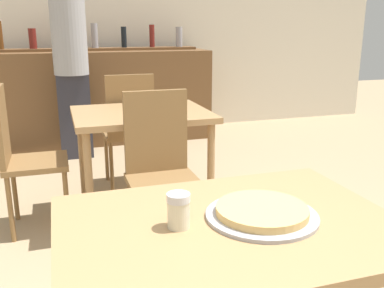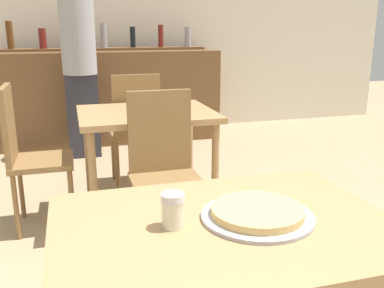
{
  "view_description": "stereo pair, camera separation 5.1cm",
  "coord_description": "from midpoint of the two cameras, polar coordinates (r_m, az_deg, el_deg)",
  "views": [
    {
      "loc": [
        -0.48,
        -1.11,
        1.32
      ],
      "look_at": [
        0.05,
        0.55,
        0.84
      ],
      "focal_mm": 40.0,
      "sensor_mm": 36.0,
      "label": 1
    },
    {
      "loc": [
        -0.43,
        -1.12,
        1.32
      ],
      "look_at": [
        0.05,
        0.55,
        0.84
      ],
      "focal_mm": 40.0,
      "sensor_mm": 36.0,
      "label": 2
    }
  ],
  "objects": [
    {
      "name": "pizza_tray",
      "position": [
        1.37,
        9.72,
        -9.05
      ],
      "size": [
        0.35,
        0.35,
        0.04
      ],
      "color": "#A3A3A8",
      "rests_on": "dining_table_near"
    },
    {
      "name": "dining_table_far",
      "position": [
        3.0,
        -5.57,
        2.54
      ],
      "size": [
        0.92,
        0.75,
        0.76
      ],
      "color": "#A87F51",
      "rests_on": "ground_plane"
    },
    {
      "name": "bar_counter",
      "position": [
        5.15,
        -10.87,
        6.2
      ],
      "size": [
        2.6,
        0.56,
        1.06
      ],
      "color": "brown",
      "rests_on": "ground_plane"
    },
    {
      "name": "chair_far_side_left",
      "position": [
        2.99,
        -20.68,
        -0.61
      ],
      "size": [
        0.4,
        0.4,
        0.97
      ],
      "rotation": [
        0.0,
        0.0,
        1.57
      ],
      "color": "olive",
      "rests_on": "ground_plane"
    },
    {
      "name": "chair_far_side_back",
      "position": [
        3.54,
        -7.14,
        2.65
      ],
      "size": [
        0.4,
        0.4,
        0.97
      ],
      "rotation": [
        0.0,
        0.0,
        3.14
      ],
      "color": "olive",
      "rests_on": "ground_plane"
    },
    {
      "name": "person_standing",
      "position": [
        4.5,
        -14.45,
        10.56
      ],
      "size": [
        0.34,
        0.34,
        1.8
      ],
      "color": "#2D2D38",
      "rests_on": "ground_plane"
    },
    {
      "name": "dining_table_near",
      "position": [
        1.38,
        5.37,
        -13.66
      ],
      "size": [
        1.05,
        0.75,
        0.74
      ],
      "color": "#A87F51",
      "rests_on": "ground_plane"
    },
    {
      "name": "cheese_shaker",
      "position": [
        1.28,
        -1.41,
        -8.81
      ],
      "size": [
        0.07,
        0.07,
        0.11
      ],
      "color": "beige",
      "rests_on": "dining_table_near"
    },
    {
      "name": "bar_back_shelf",
      "position": [
        5.23,
        -11.62,
        12.88
      ],
      "size": [
        2.39,
        0.24,
        0.33
      ],
      "color": "brown",
      "rests_on": "bar_counter"
    },
    {
      "name": "chair_far_side_front",
      "position": [
        2.51,
        -3.22,
        -2.54
      ],
      "size": [
        0.4,
        0.4,
        0.97
      ],
      "color": "olive",
      "rests_on": "ground_plane"
    },
    {
      "name": "wall_back",
      "position": [
        5.59,
        -11.85,
        15.84
      ],
      "size": [
        8.0,
        0.05,
        2.8
      ],
      "color": "silver",
      "rests_on": "ground_plane"
    }
  ]
}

